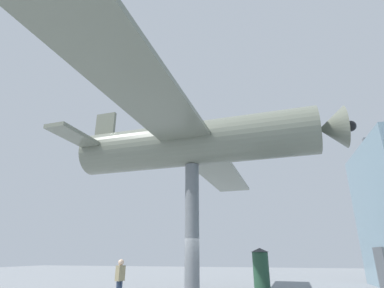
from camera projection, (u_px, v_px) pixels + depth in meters
The scene contains 4 objects.
support_pylon_central at pixel (192, 230), 12.50m from camera, with size 0.61×0.61×5.67m.
suspended_airplane at pixel (196, 143), 13.79m from camera, with size 21.94×12.36×3.28m.
visitor_person at pixel (120, 277), 12.96m from camera, with size 0.44×0.31×1.69m.
info_kiosk at pixel (261, 268), 17.38m from camera, with size 1.05×1.05×2.25m.
Camera 1 is at (12.55, 3.30, 1.87)m, focal length 28.00 mm.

